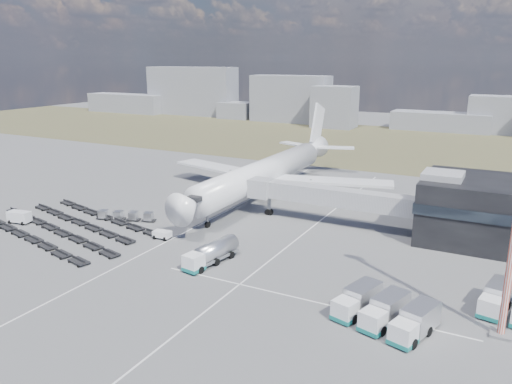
% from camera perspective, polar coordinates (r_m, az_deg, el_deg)
% --- Properties ---
extents(ground, '(420.00, 420.00, 0.00)m').
position_cam_1_polar(ground, '(80.07, -9.08, -5.88)').
color(ground, '#565659').
rests_on(ground, ground).
extents(grass_strip, '(420.00, 90.00, 0.01)m').
position_cam_1_polar(grass_strip, '(177.77, 12.59, 5.53)').
color(grass_strip, '#453E29').
rests_on(grass_strip, ground).
extents(lane_markings, '(47.12, 110.00, 0.01)m').
position_cam_1_polar(lane_markings, '(77.36, -1.88, -6.45)').
color(lane_markings, silver).
rests_on(lane_markings, ground).
extents(jet_bridge, '(30.30, 3.80, 7.05)m').
position_cam_1_polar(jet_bridge, '(88.35, 7.16, -0.35)').
color(jet_bridge, '#939399').
rests_on(jet_bridge, ground).
extents(airliner, '(51.59, 64.53, 17.62)m').
position_cam_1_polar(airliner, '(105.07, 1.36, 2.38)').
color(airliner, white).
rests_on(airliner, ground).
extents(skyline, '(307.89, 24.94, 24.06)m').
position_cam_1_polar(skyline, '(217.68, 13.08, 9.62)').
color(skyline, gray).
rests_on(skyline, ground).
extents(fuel_tanker, '(3.88, 9.94, 3.13)m').
position_cam_1_polar(fuel_tanker, '(71.62, -5.13, -6.98)').
color(fuel_tanker, white).
rests_on(fuel_tanker, ground).
extents(pushback_tug, '(2.96, 1.81, 1.33)m').
position_cam_1_polar(pushback_tug, '(82.44, -10.67, -4.84)').
color(pushback_tug, white).
rests_on(pushback_tug, ground).
extents(utility_van, '(4.28, 2.47, 2.17)m').
position_cam_1_polar(utility_van, '(97.82, -25.42, -2.63)').
color(utility_van, white).
rests_on(utility_van, ground).
extents(catering_truck, '(3.13, 5.89, 2.57)m').
position_cam_1_polar(catering_truck, '(106.67, 4.65, 0.33)').
color(catering_truck, white).
rests_on(catering_truck, ground).
extents(service_trucks_near, '(11.20, 9.62, 2.91)m').
position_cam_1_polar(service_trucks_near, '(57.89, 14.51, -13.03)').
color(service_trucks_near, white).
rests_on(service_trucks_near, ground).
extents(uld_row, '(10.89, 4.85, 1.52)m').
position_cam_1_polar(uld_row, '(92.92, -14.65, -2.63)').
color(uld_row, black).
rests_on(uld_row, ground).
extents(baggage_dollies, '(36.87, 23.40, 0.82)m').
position_cam_1_polar(baggage_dollies, '(92.33, -20.90, -3.59)').
color(baggage_dollies, black).
rests_on(baggage_dollies, ground).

